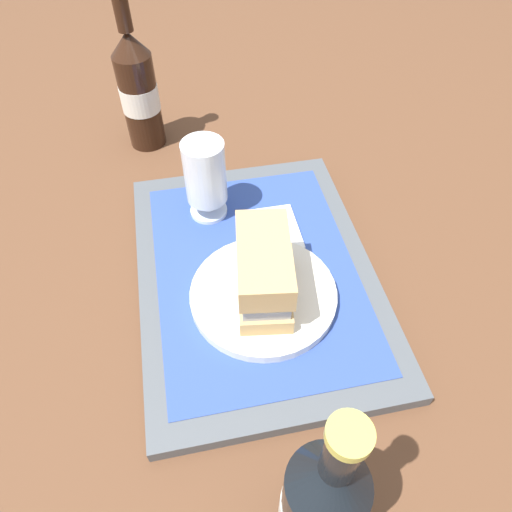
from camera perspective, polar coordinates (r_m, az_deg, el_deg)
The scene contains 9 objects.
ground_plane at distance 0.66m, azimuth 0.00°, elevation -2.81°, with size 3.00×3.00×0.00m, color brown.
tray at distance 0.66m, azimuth 0.00°, elevation -2.28°, with size 0.44×0.32×0.02m, color #4C5156.
placemat at distance 0.65m, azimuth 0.00°, elevation -1.69°, with size 0.38×0.27×0.00m, color #2D4793.
plate at distance 0.61m, azimuth 0.82°, elevation -4.72°, with size 0.19×0.19×0.01m, color silver.
sandwich at distance 0.57m, azimuth 0.86°, elevation -1.51°, with size 0.14×0.08×0.08m.
beer_glass at distance 0.68m, azimuth -6.18°, elevation 9.66°, with size 0.06×0.06×0.12m.
napkin_folded at distance 0.69m, azimuth 2.23°, elevation 3.24°, with size 0.09×0.07×0.01m, color white.
beer_bottle at distance 0.86m, azimuth -14.08°, elevation 18.94°, with size 0.07×0.07×0.27m.
second_bottle at distance 0.43m, azimuth 7.77°, elevation -27.77°, with size 0.07×0.07×0.27m.
Camera 1 is at (-0.40, 0.08, 0.52)m, focal length 33.00 mm.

